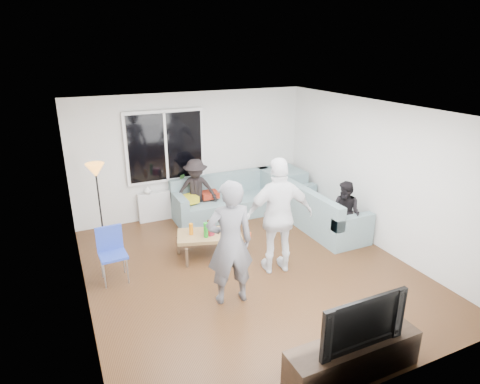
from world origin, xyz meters
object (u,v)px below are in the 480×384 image
player_left (230,243)px  floor_lamp (100,206)px  television (357,318)px  spectator_back (196,190)px  sofa_right_section (323,209)px  player_right (279,216)px  sofa_back_section (227,197)px  tv_console (353,358)px  coffee_table (210,244)px  side_chair (113,256)px  spectator_right (345,213)px

player_left → floor_lamp: bearing=-52.6°
television → spectator_back: bearing=91.9°
sofa_right_section → player_right: bearing=122.3°
sofa_right_section → floor_lamp: size_ratio=1.28×
player_right → spectator_back: size_ratio=1.43×
spectator_back → floor_lamp: bearing=-148.6°
spectator_back → sofa_back_section: bearing=17.0°
tv_console → player_left: bearing=109.6°
coffee_table → sofa_right_section: bearing=1.6°
sofa_back_section → television: (-0.52, -4.77, 0.32)m
floor_lamp → tv_console: size_ratio=0.97×
sofa_back_section → side_chair: 3.10m
spectator_right → spectator_back: spectator_back is taller
player_left → spectator_back: size_ratio=1.38×
coffee_table → tv_console: tv_console is taller
player_left → television: bearing=117.5°
coffee_table → tv_console: 3.30m
floor_lamp → spectator_right: floor_lamp is taller
floor_lamp → television: bearing=-64.5°
sofa_back_section → side_chair: side_chair is taller
sofa_right_section → tv_console: (-1.97, -3.34, -0.20)m
floor_lamp → coffee_table: bearing=-34.3°
sofa_right_section → player_left: 3.06m
sofa_right_section → spectator_back: spectator_back is taller
floor_lamp → tv_console: (2.10, -4.39, -0.56)m
sofa_back_section → side_chair: bearing=-147.5°
spectator_back → tv_console: (0.16, -4.80, -0.44)m
player_right → television: bearing=91.6°
tv_console → television: size_ratio=1.50×
floor_lamp → player_right: bearing=-39.8°
player_left → player_right: size_ratio=0.96×
floor_lamp → spectator_right: bearing=-23.0°
sofa_right_section → side_chair: 4.08m
player_right → spectator_back: player_right is taller
sofa_back_section → tv_console: (-0.52, -4.77, -0.20)m
coffee_table → spectator_right: bearing=-14.0°
player_right → spectator_back: bearing=-67.0°
spectator_right → television: bearing=-55.7°
sofa_right_section → spectator_right: bearing=-180.0°
sofa_right_section → spectator_right: 0.69m
sofa_back_section → sofa_right_section: size_ratio=1.15×
sofa_back_section → spectator_back: bearing=177.5°
coffee_table → side_chair: 1.67m
player_left → television: size_ratio=1.72×
player_right → spectator_back: (-0.53, 2.47, -0.29)m
player_right → coffee_table: bearing=-37.9°
player_left → spectator_right: player_left is taller
sofa_right_section → coffee_table: size_ratio=1.82×
sofa_back_section → player_right: 2.50m
sofa_right_section → side_chair: side_chair is taller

